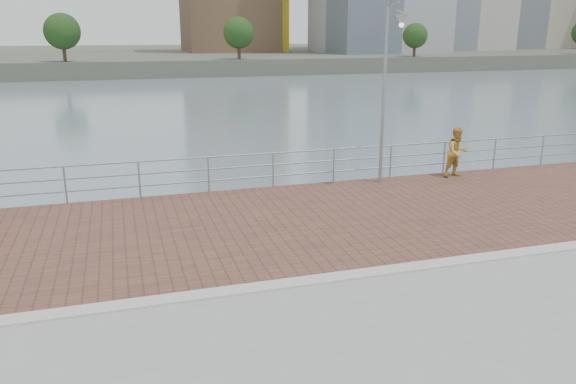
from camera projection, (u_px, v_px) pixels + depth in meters
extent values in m
plane|color=slate|center=(316.00, 369.00, 11.72)|extent=(400.00, 400.00, 0.00)
cube|color=brown|center=(270.00, 223.00, 14.47)|extent=(40.00, 6.80, 0.02)
cube|color=#B7B5AD|center=(317.00, 280.00, 11.16)|extent=(40.00, 0.40, 0.06)
cube|color=#4C5142|center=(129.00, 56.00, 123.95)|extent=(320.00, 95.00, 2.50)
cylinder|color=#8C9EA8|center=(65.00, 185.00, 16.01)|extent=(0.06, 0.06, 1.10)
cylinder|color=#8C9EA8|center=(139.00, 180.00, 16.58)|extent=(0.06, 0.06, 1.10)
cylinder|color=#8C9EA8|center=(208.00, 175.00, 17.16)|extent=(0.06, 0.06, 1.10)
cylinder|color=#8C9EA8|center=(273.00, 170.00, 17.73)|extent=(0.06, 0.06, 1.10)
cylinder|color=#8C9EA8|center=(334.00, 166.00, 18.30)|extent=(0.06, 0.06, 1.10)
cylinder|color=#8C9EA8|center=(390.00, 162.00, 18.88)|extent=(0.06, 0.06, 1.10)
cylinder|color=#8C9EA8|center=(444.00, 158.00, 19.45)|extent=(0.06, 0.06, 1.10)
cylinder|color=#8C9EA8|center=(494.00, 154.00, 20.03)|extent=(0.06, 0.06, 1.10)
cylinder|color=#8C9EA8|center=(542.00, 151.00, 20.60)|extent=(0.06, 0.06, 1.10)
cylinder|color=#8C9EA8|center=(241.00, 155.00, 17.29)|extent=(39.00, 0.05, 0.05)
cylinder|color=#8C9EA8|center=(241.00, 167.00, 17.39)|extent=(39.00, 0.05, 0.05)
cylinder|color=#8C9EA8|center=(241.00, 178.00, 17.50)|extent=(39.00, 0.05, 0.05)
cylinder|color=gray|center=(384.00, 98.00, 17.64)|extent=(0.11, 0.11, 5.50)
cylinder|color=gray|center=(395.00, 6.00, 16.45)|extent=(0.07, 0.92, 0.07)
cone|color=#B2B2AD|center=(402.00, 12.00, 16.08)|extent=(0.40, 0.40, 0.32)
imported|color=gold|center=(457.00, 152.00, 18.82)|extent=(0.87, 0.71, 1.68)
cylinder|color=#473323|center=(64.00, 48.00, 78.45)|extent=(0.50, 0.50, 3.87)
sphere|color=#193814|center=(62.00, 31.00, 77.84)|extent=(4.97, 4.97, 4.97)
cylinder|color=#473323|center=(239.00, 47.00, 85.48)|extent=(0.50, 0.50, 3.64)
sphere|color=#193814|center=(239.00, 33.00, 84.90)|extent=(4.68, 4.68, 4.68)
cylinder|color=#473323|center=(414.00, 47.00, 93.93)|extent=(0.50, 0.50, 3.18)
sphere|color=#193814|center=(415.00, 36.00, 93.42)|extent=(4.09, 4.09, 4.09)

